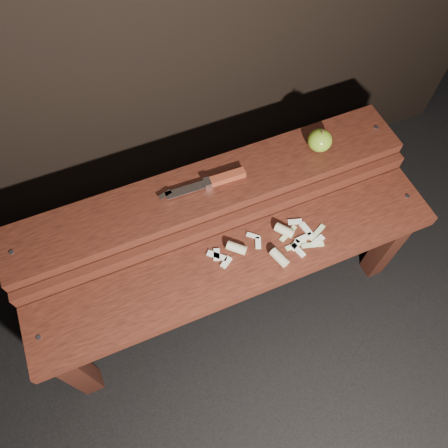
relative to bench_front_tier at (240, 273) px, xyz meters
name	(u,v)px	position (x,y,z in m)	size (l,w,h in m)	color
ground	(230,297)	(0.00, 0.06, -0.35)	(60.00, 60.00, 0.00)	black
bench_front_tier	(240,273)	(0.00, 0.00, 0.00)	(1.20, 0.20, 0.42)	black
bench_rear_tier	(211,202)	(0.00, 0.23, 0.06)	(1.20, 0.21, 0.50)	black
apple	(320,140)	(0.35, 0.23, 0.18)	(0.07, 0.07, 0.08)	olive
knife	(217,180)	(0.02, 0.23, 0.16)	(0.26, 0.04, 0.02)	maroon
apple_scraps	(271,244)	(0.10, 0.02, 0.08)	(0.35, 0.14, 0.03)	beige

